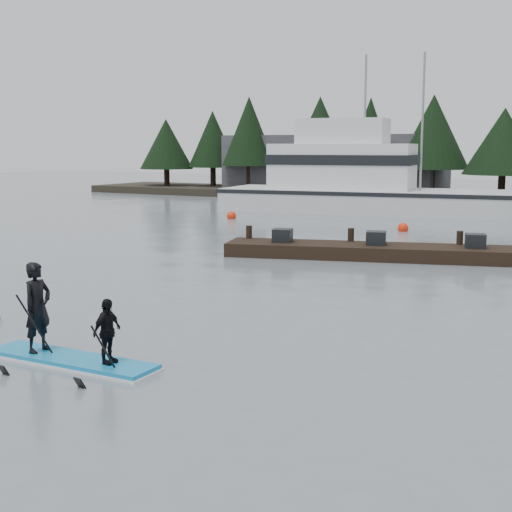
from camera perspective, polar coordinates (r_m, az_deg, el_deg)
The scene contains 9 objects.
ground at distance 14.99m, azimuth -11.39°, elevation -7.23°, with size 160.00×160.00×0.00m, color slate.
far_shore at distance 53.85m, azimuth 19.14°, elevation 4.26°, with size 70.00×8.00×0.60m, color #2D281E.
treeline at distance 53.87m, azimuth 19.13°, elevation 3.94°, with size 60.00×4.00×8.00m, color black, non-canonical shape.
waterfront_building at distance 59.71m, azimuth 6.18°, elevation 7.20°, with size 18.00×6.00×5.00m, color #4C4C51.
fishing_boat_large at distance 45.20m, azimuth 9.01°, elevation 4.54°, with size 20.06×8.26×10.78m.
floating_dock at distance 26.54m, azimuth 13.87°, elevation 0.21°, with size 15.07×2.01×0.50m, color black.
buoy_b at distance 35.41m, azimuth 11.68°, elevation 1.96°, with size 0.52×0.52×0.52m, color red.
buoy_a at distance 40.74m, azimuth -1.97°, elevation 3.01°, with size 0.53×0.53×0.53m, color red.
paddleboard_duo at distance 14.08m, azimuth -15.06°, elevation -5.81°, with size 3.63×1.19×2.35m.
Camera 1 is at (9.47, -10.88, 4.09)m, focal length 50.00 mm.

